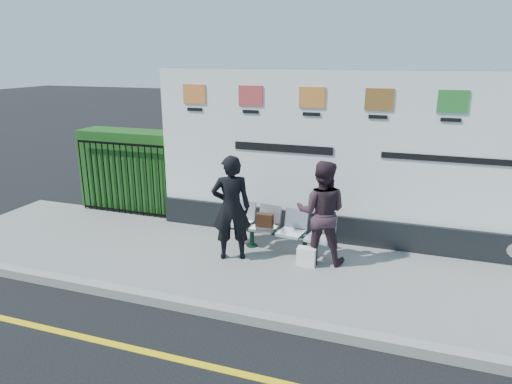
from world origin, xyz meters
TOP-DOWN VIEW (x-y plane):
  - ground at (0.00, 0.00)m, footprint 80.00×80.00m
  - pavement at (0.00, 2.50)m, footprint 14.00×3.00m
  - kerb at (0.00, 1.00)m, footprint 14.00×0.18m
  - yellow_line at (0.00, 0.00)m, footprint 14.00×0.10m
  - billboard at (0.50, 3.85)m, footprint 8.00×0.30m
  - hedge at (-4.58, 4.30)m, footprint 2.35×0.70m
  - railing at (-4.58, 3.85)m, footprint 2.05×0.06m
  - bench at (-0.95, 3.02)m, footprint 1.96×0.79m
  - woman_left at (-1.60, 2.54)m, footprint 0.75×0.64m
  - woman_right at (-0.19, 2.88)m, footprint 0.87×0.71m
  - handbag_brown at (-1.20, 3.06)m, footprint 0.29×0.13m
  - carrier_bag_white at (-0.36, 2.65)m, footprint 0.30×0.18m

SIDE VIEW (x-z plane):
  - ground at x=0.00m, z-range 0.00..0.00m
  - yellow_line at x=0.00m, z-range 0.00..0.01m
  - pavement at x=0.00m, z-range 0.00..0.12m
  - kerb at x=0.00m, z-range 0.00..0.14m
  - carrier_bag_white at x=-0.36m, z-range 0.12..0.42m
  - bench at x=-0.95m, z-range 0.12..0.53m
  - handbag_brown at x=-1.20m, z-range 0.53..0.76m
  - railing at x=-4.58m, z-range 0.12..1.66m
  - woman_right at x=-0.19m, z-range 0.12..1.80m
  - hedge at x=-4.58m, z-range 0.12..1.82m
  - woman_left at x=-1.60m, z-range 0.12..1.86m
  - billboard at x=0.50m, z-range -0.08..2.92m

